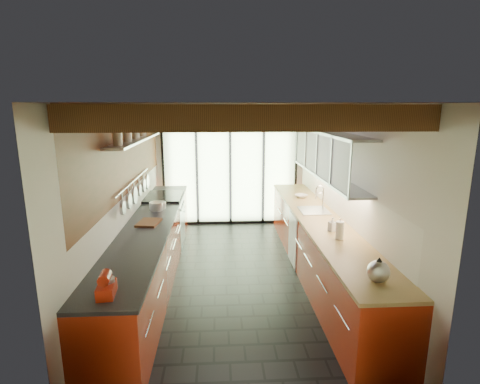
{
  "coord_description": "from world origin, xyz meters",
  "views": [
    {
      "loc": [
        -0.26,
        -5.34,
        2.58
      ],
      "look_at": [
        0.08,
        0.4,
        1.25
      ],
      "focal_mm": 28.0,
      "sensor_mm": 36.0,
      "label": 1
    }
  ],
  "objects": [
    {
      "name": "ground",
      "position": [
        0.0,
        0.0,
        0.0
      ],
      "size": [
        5.5,
        5.5,
        0.0
      ],
      "primitive_type": "plane",
      "color": "black",
      "rests_on": "ground"
    },
    {
      "name": "room_shell",
      "position": [
        0.0,
        0.0,
        1.65
      ],
      "size": [
        5.5,
        5.5,
        5.5
      ],
      "color": "silver",
      "rests_on": "ground"
    },
    {
      "name": "ceiling_beams",
      "position": [
        -0.0,
        0.38,
        2.46
      ],
      "size": [
        3.14,
        5.06,
        4.9
      ],
      "color": "#593316",
      "rests_on": "ground"
    },
    {
      "name": "glass_door",
      "position": [
        0.0,
        2.69,
        1.66
      ],
      "size": [
        2.95,
        0.1,
        2.9
      ],
      "color": "#C6EAAD",
      "rests_on": "ground"
    },
    {
      "name": "left_counter",
      "position": [
        -1.28,
        0.0,
        0.46
      ],
      "size": [
        0.68,
        5.0,
        0.92
      ],
      "color": "#A02710",
      "rests_on": "ground"
    },
    {
      "name": "range_stove",
      "position": [
        -1.28,
        1.45,
        0.47
      ],
      "size": [
        0.66,
        0.9,
        0.97
      ],
      "color": "silver",
      "rests_on": "ground"
    },
    {
      "name": "right_counter",
      "position": [
        1.27,
        0.0,
        0.46
      ],
      "size": [
        0.68,
        5.0,
        0.92
      ],
      "color": "#A02710",
      "rests_on": "ground"
    },
    {
      "name": "sink_assembly",
      "position": [
        1.29,
        0.4,
        0.96
      ],
      "size": [
        0.45,
        0.52,
        0.43
      ],
      "color": "silver",
      "rests_on": "right_counter"
    },
    {
      "name": "upper_cabinets_right",
      "position": [
        1.43,
        0.3,
        1.85
      ],
      "size": [
        0.34,
        3.0,
        3.0
      ],
      "color": "silver",
      "rests_on": "ground"
    },
    {
      "name": "left_wall_fixtures",
      "position": [
        -1.47,
        0.25,
        1.8
      ],
      "size": [
        0.28,
        2.6,
        0.96
      ],
      "color": "silver",
      "rests_on": "ground"
    },
    {
      "name": "stand_mixer",
      "position": [
        -1.27,
        -2.22,
        1.01
      ],
      "size": [
        0.17,
        0.27,
        0.23
      ],
      "color": "#AF210E",
      "rests_on": "left_counter"
    },
    {
      "name": "pot_large",
      "position": [
        -1.27,
        0.58,
        0.99
      ],
      "size": [
        0.23,
        0.23,
        0.14
      ],
      "primitive_type": "cylinder",
      "rotation": [
        0.0,
        0.0,
        -0.11
      ],
      "color": "silver",
      "rests_on": "left_counter"
    },
    {
      "name": "pot_small",
      "position": [
        -1.27,
        0.7,
        0.97
      ],
      "size": [
        0.34,
        0.34,
        0.1
      ],
      "primitive_type": "cylinder",
      "rotation": [
        0.0,
        0.0,
        -0.3
      ],
      "color": "silver",
      "rests_on": "left_counter"
    },
    {
      "name": "cutting_board",
      "position": [
        -1.27,
        -0.13,
        0.94
      ],
      "size": [
        0.34,
        0.43,
        0.03
      ],
      "primitive_type": "cube",
      "rotation": [
        0.0,
        0.0,
        -0.14
      ],
      "color": "brown",
      "rests_on": "left_counter"
    },
    {
      "name": "kettle",
      "position": [
        1.27,
        -2.09,
        1.03
      ],
      "size": [
        0.26,
        0.29,
        0.26
      ],
      "color": "silver",
      "rests_on": "right_counter"
    },
    {
      "name": "paper_towel",
      "position": [
        1.27,
        -0.91,
        1.04
      ],
      "size": [
        0.12,
        0.12,
        0.28
      ],
      "color": "white",
      "rests_on": "right_counter"
    },
    {
      "name": "soap_bottle",
      "position": [
        1.27,
        -0.6,
        1.02
      ],
      "size": [
        0.12,
        0.12,
        0.19
      ],
      "primitive_type": "imported",
      "rotation": [
        0.0,
        0.0,
        0.43
      ],
      "color": "silver",
      "rests_on": "right_counter"
    },
    {
      "name": "bowl",
      "position": [
        1.27,
        1.32,
        0.95
      ],
      "size": [
        0.29,
        0.29,
        0.05
      ],
      "primitive_type": "imported",
      "rotation": [
        0.0,
        0.0,
        0.35
      ],
      "color": "silver",
      "rests_on": "right_counter"
    }
  ]
}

